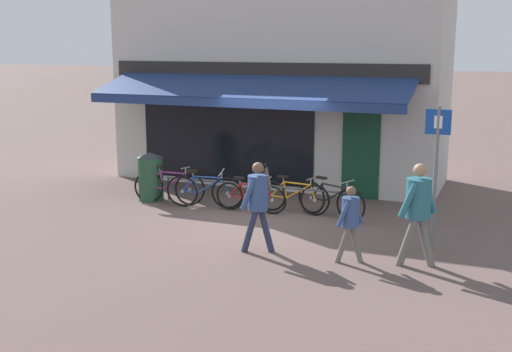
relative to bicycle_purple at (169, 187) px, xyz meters
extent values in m
plane|color=brown|center=(2.31, -0.42, -0.40)|extent=(160.00, 160.00, 0.00)
cube|color=beige|center=(1.40, 3.69, 2.60)|extent=(8.61, 3.00, 6.00)
cube|color=black|center=(0.45, 2.18, 0.85)|extent=(4.74, 0.04, 2.20)
cube|color=#143D28|center=(3.99, 2.18, 0.65)|extent=(0.90, 0.04, 2.10)
cube|color=#282623|center=(1.40, 2.17, 2.58)|extent=(8.18, 0.06, 0.44)
cube|color=navy|center=(1.40, 1.39, 2.26)|extent=(7.75, 1.62, 0.50)
cube|color=navy|center=(1.40, 0.58, 1.93)|extent=(7.75, 0.03, 0.20)
cylinder|color=#47494F|center=(1.96, 0.28, 0.15)|extent=(4.36, 0.04, 0.04)
cylinder|color=#47494F|center=(-0.17, 0.28, -0.12)|extent=(0.04, 0.04, 0.55)
cylinder|color=#47494F|center=(4.09, 0.28, -0.12)|extent=(0.04, 0.04, 0.55)
torus|color=black|center=(0.51, 0.05, -0.03)|extent=(0.75, 0.21, 0.74)
cylinder|color=#9E9EA3|center=(0.51, 0.05, -0.03)|extent=(0.08, 0.07, 0.08)
torus|color=black|center=(-0.51, -0.06, -0.03)|extent=(0.75, 0.21, 0.74)
cylinder|color=#9E9EA3|center=(-0.51, -0.06, -0.03)|extent=(0.08, 0.07, 0.08)
cylinder|color=#892D7A|center=(0.13, 0.03, 0.14)|extent=(0.57, 0.14, 0.39)
cylinder|color=#892D7A|center=(0.08, 0.05, 0.33)|extent=(0.63, 0.10, 0.05)
cylinder|color=#892D7A|center=(-0.19, 0.00, 0.15)|extent=(0.12, 0.08, 0.39)
cylinder|color=#892D7A|center=(-0.33, -0.04, -0.04)|extent=(0.36, 0.07, 0.05)
cylinder|color=#892D7A|center=(-0.37, -0.02, 0.16)|extent=(0.31, 0.11, 0.39)
cylinder|color=#892D7A|center=(0.46, 0.07, 0.15)|extent=(0.16, 0.07, 0.36)
cylinder|color=#9E9EA3|center=(-0.24, 0.02, 0.39)|extent=(0.06, 0.04, 0.11)
cube|color=black|center=(-0.26, 0.02, 0.46)|extent=(0.25, 0.13, 0.06)
cylinder|color=#9E9EA3|center=(0.40, 0.09, 0.39)|extent=(0.03, 0.04, 0.14)
cylinder|color=#9E9EA3|center=(0.40, 0.10, 0.46)|extent=(0.08, 0.52, 0.08)
torus|color=black|center=(1.47, 0.04, -0.03)|extent=(0.75, 0.29, 0.74)
cylinder|color=#9E9EA3|center=(1.47, 0.04, -0.03)|extent=(0.08, 0.08, 0.08)
torus|color=black|center=(0.45, -0.17, -0.03)|extent=(0.75, 0.29, 0.74)
cylinder|color=#9E9EA3|center=(0.45, -0.17, -0.03)|extent=(0.08, 0.08, 0.08)
cylinder|color=#1E4793|center=(1.09, -0.06, 0.14)|extent=(0.59, 0.11, 0.39)
cylinder|color=#1E4793|center=(1.05, -0.09, 0.33)|extent=(0.64, 0.17, 0.05)
cylinder|color=#1E4793|center=(0.77, -0.13, 0.14)|extent=(0.11, 0.11, 0.39)
cylinder|color=#1E4793|center=(0.63, -0.14, -0.04)|extent=(0.37, 0.11, 0.05)
cylinder|color=#1E4793|center=(0.59, -0.17, 0.15)|extent=(0.32, 0.05, 0.38)
cylinder|color=#1E4793|center=(1.42, 0.01, 0.15)|extent=(0.15, 0.11, 0.36)
cylinder|color=#9E9EA3|center=(0.72, -0.17, 0.39)|extent=(0.06, 0.05, 0.11)
cube|color=black|center=(0.71, -0.18, 0.45)|extent=(0.26, 0.15, 0.06)
cylinder|color=#9E9EA3|center=(1.37, -0.03, 0.39)|extent=(0.03, 0.05, 0.14)
cylinder|color=#9E9EA3|center=(1.37, -0.04, 0.46)|extent=(0.13, 0.51, 0.09)
torus|color=black|center=(2.57, -0.02, -0.07)|extent=(0.65, 0.11, 0.65)
cylinder|color=#9E9EA3|center=(2.57, -0.02, -0.07)|extent=(0.07, 0.07, 0.08)
torus|color=black|center=(1.57, -0.04, -0.07)|extent=(0.65, 0.11, 0.65)
cylinder|color=#9E9EA3|center=(1.57, -0.04, -0.07)|extent=(0.07, 0.07, 0.08)
cylinder|color=#B21E1E|center=(2.19, -0.04, 0.07)|extent=(0.56, 0.05, 0.35)
cylinder|color=#B21E1E|center=(2.15, -0.06, 0.24)|extent=(0.62, 0.04, 0.05)
cylinder|color=#B21E1E|center=(1.88, -0.05, 0.08)|extent=(0.12, 0.08, 0.34)
cylinder|color=#B21E1E|center=(1.74, -0.03, -0.08)|extent=(0.35, 0.04, 0.05)
cylinder|color=#B21E1E|center=(1.70, -0.05, 0.08)|extent=(0.31, 0.06, 0.34)
cylinder|color=#B21E1E|center=(2.52, -0.04, 0.08)|extent=(0.15, 0.07, 0.31)
cylinder|color=#9E9EA3|center=(1.83, -0.07, 0.29)|extent=(0.06, 0.04, 0.11)
cube|color=black|center=(1.81, -0.07, 0.36)|extent=(0.24, 0.11, 0.06)
cylinder|color=#9E9EA3|center=(2.46, -0.06, 0.30)|extent=(0.03, 0.04, 0.14)
cylinder|color=#9E9EA3|center=(2.46, -0.06, 0.37)|extent=(0.03, 0.52, 0.07)
torus|color=black|center=(3.45, 0.27, -0.06)|extent=(0.68, 0.12, 0.68)
cylinder|color=#9E9EA3|center=(3.45, 0.27, -0.06)|extent=(0.07, 0.07, 0.08)
torus|color=black|center=(2.44, 0.30, -0.06)|extent=(0.68, 0.12, 0.68)
cylinder|color=#9E9EA3|center=(2.44, 0.30, -0.06)|extent=(0.07, 0.07, 0.08)
cylinder|color=orange|center=(3.06, 0.29, 0.09)|extent=(0.57, 0.05, 0.36)
cylinder|color=orange|center=(3.03, 0.31, 0.27)|extent=(0.62, 0.05, 0.05)
cylinder|color=orange|center=(2.75, 0.30, 0.10)|extent=(0.12, 0.08, 0.36)
cylinder|color=orange|center=(2.61, 0.29, -0.07)|extent=(0.36, 0.05, 0.05)
cylinder|color=orange|center=(2.58, 0.31, 0.11)|extent=(0.31, 0.06, 0.35)
cylinder|color=orange|center=(3.39, 0.28, 0.10)|extent=(0.15, 0.07, 0.33)
cylinder|color=#9E9EA3|center=(2.70, 0.32, 0.32)|extent=(0.06, 0.04, 0.11)
cube|color=black|center=(2.69, 0.33, 0.39)|extent=(0.24, 0.11, 0.06)
cylinder|color=#9E9EA3|center=(3.34, 0.30, 0.33)|extent=(0.03, 0.04, 0.14)
cylinder|color=#9E9EA3|center=(3.34, 0.31, 0.40)|extent=(0.04, 0.52, 0.07)
torus|color=black|center=(4.30, 0.03, -0.04)|extent=(0.69, 0.30, 0.72)
cylinder|color=#9E9EA3|center=(4.30, 0.03, -0.04)|extent=(0.09, 0.08, 0.07)
torus|color=black|center=(3.34, 0.39, -0.04)|extent=(0.69, 0.30, 0.72)
cylinder|color=#9E9EA3|center=(3.34, 0.39, -0.04)|extent=(0.09, 0.08, 0.07)
cylinder|color=black|center=(3.93, 0.17, 0.12)|extent=(0.55, 0.22, 0.38)
cylinder|color=black|center=(3.90, 0.18, 0.31)|extent=(0.60, 0.25, 0.05)
cylinder|color=black|center=(3.64, 0.28, 0.13)|extent=(0.11, 0.08, 0.38)
cylinder|color=black|center=(3.50, 0.32, -0.05)|extent=(0.35, 0.16, 0.05)
cylinder|color=black|center=(3.47, 0.34, 0.14)|extent=(0.30, 0.13, 0.38)
cylinder|color=black|center=(4.24, 0.05, 0.13)|extent=(0.15, 0.09, 0.35)
cylinder|color=#9E9EA3|center=(3.59, 0.30, 0.37)|extent=(0.06, 0.04, 0.11)
cube|color=black|center=(3.57, 0.31, 0.44)|extent=(0.26, 0.18, 0.05)
cylinder|color=#9E9EA3|center=(4.19, 0.08, 0.37)|extent=(0.03, 0.04, 0.14)
cylinder|color=#9E9EA3|center=(4.19, 0.08, 0.44)|extent=(0.20, 0.50, 0.03)
cylinder|color=#282D47|center=(3.36, -2.43, -0.01)|extent=(0.34, 0.14, 0.81)
cylinder|color=#282D47|center=(3.12, -2.61, -0.01)|extent=(0.34, 0.14, 0.81)
cylinder|color=#334C7F|center=(3.24, -2.52, 0.69)|extent=(0.38, 0.38, 0.62)
sphere|color=brown|center=(3.24, -2.52, 1.13)|extent=(0.20, 0.20, 0.20)
cylinder|color=#334C7F|center=(3.14, -2.72, 0.69)|extent=(0.29, 0.15, 0.55)
cylinder|color=#334C7F|center=(3.31, -2.31, 0.83)|extent=(0.23, 0.18, 0.28)
cylinder|color=brown|center=(3.34, -2.32, 0.91)|extent=(0.17, 0.20, 0.42)
cube|color=black|center=(3.32, -2.36, 1.11)|extent=(0.02, 0.07, 0.14)
cylinder|color=slate|center=(4.98, -2.37, -0.08)|extent=(0.28, 0.10, 0.66)
cylinder|color=slate|center=(4.80, -2.53, -0.08)|extent=(0.28, 0.10, 0.66)
cylinder|color=#334C7F|center=(4.89, -2.45, 0.49)|extent=(0.30, 0.30, 0.50)
sphere|color=brown|center=(4.89, -2.45, 0.85)|extent=(0.17, 0.17, 0.17)
cylinder|color=#334C7F|center=(4.81, -2.62, 0.49)|extent=(0.24, 0.13, 0.45)
cylinder|color=#334C7F|center=(4.97, -2.28, 0.49)|extent=(0.24, 0.13, 0.45)
cylinder|color=slate|center=(6.10, -2.10, 0.02)|extent=(0.39, 0.19, 0.87)
cylinder|color=slate|center=(5.82, -2.29, 0.02)|extent=(0.39, 0.19, 0.87)
cylinder|color=#286675|center=(5.96, -2.20, 0.77)|extent=(0.47, 0.47, 0.66)
sphere|color=#A87A5B|center=(5.96, -2.20, 1.24)|extent=(0.22, 0.22, 0.22)
cylinder|color=#286675|center=(5.83, -2.42, 0.77)|extent=(0.32, 0.15, 0.59)
cylinder|color=#286675|center=(6.09, -1.98, 0.77)|extent=(0.32, 0.15, 0.59)
cylinder|color=#23472D|center=(-0.56, 0.12, 0.12)|extent=(0.59, 0.59, 1.03)
cone|color=#33353A|center=(-0.56, 0.12, 0.69)|extent=(0.60, 0.60, 0.12)
cylinder|color=slate|center=(6.09, -1.15, 0.90)|extent=(0.07, 0.07, 2.59)
cube|color=#14429E|center=(6.09, -1.16, 1.91)|extent=(0.44, 0.02, 0.44)
cube|color=white|center=(6.09, -1.17, 1.91)|extent=(0.14, 0.01, 0.22)
camera|label=1|loc=(7.34, -12.67, 3.25)|focal=45.00mm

